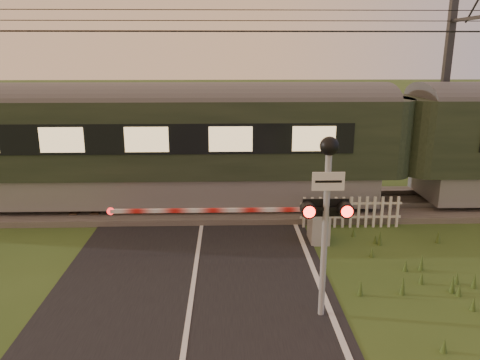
{
  "coord_description": "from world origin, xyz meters",
  "views": [
    {
      "loc": [
        0.76,
        -8.01,
        4.9
      ],
      "look_at": [
        1.08,
        3.2,
        1.83
      ],
      "focal_mm": 35.0,
      "sensor_mm": 36.0,
      "label": 1
    }
  ],
  "objects_px": {
    "train": "(400,142)",
    "picket_fence": "(351,212)",
    "boom_gate": "(306,222)",
    "catenary_mast": "(446,83)",
    "crossing_signal": "(327,196)"
  },
  "relations": [
    {
      "from": "train",
      "to": "picket_fence",
      "type": "relative_size",
      "value": 13.52
    },
    {
      "from": "boom_gate",
      "to": "picket_fence",
      "type": "height_order",
      "value": "boom_gate"
    },
    {
      "from": "train",
      "to": "boom_gate",
      "type": "bearing_deg",
      "value": -139.81
    },
    {
      "from": "picket_fence",
      "to": "catenary_mast",
      "type": "distance_m",
      "value": 6.83
    },
    {
      "from": "crossing_signal",
      "to": "train",
      "type": "bearing_deg",
      "value": 60.37
    },
    {
      "from": "crossing_signal",
      "to": "catenary_mast",
      "type": "relative_size",
      "value": 0.47
    },
    {
      "from": "picket_fence",
      "to": "catenary_mast",
      "type": "height_order",
      "value": "catenary_mast"
    },
    {
      "from": "boom_gate",
      "to": "picket_fence",
      "type": "bearing_deg",
      "value": 34.13
    },
    {
      "from": "boom_gate",
      "to": "catenary_mast",
      "type": "distance_m",
      "value": 8.35
    },
    {
      "from": "boom_gate",
      "to": "catenary_mast",
      "type": "height_order",
      "value": "catenary_mast"
    },
    {
      "from": "train",
      "to": "picket_fence",
      "type": "distance_m",
      "value": 3.19
    },
    {
      "from": "catenary_mast",
      "to": "picket_fence",
      "type": "bearing_deg",
      "value": -135.96
    },
    {
      "from": "catenary_mast",
      "to": "boom_gate",
      "type": "bearing_deg",
      "value": -138.22
    },
    {
      "from": "picket_fence",
      "to": "crossing_signal",
      "type": "bearing_deg",
      "value": -110.78
    },
    {
      "from": "train",
      "to": "boom_gate",
      "type": "xyz_separation_m",
      "value": [
        -3.4,
        -2.88,
        -1.58
      ]
    }
  ]
}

